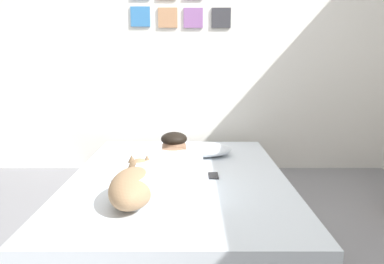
{
  "coord_description": "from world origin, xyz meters",
  "views": [
    {
      "loc": [
        0.11,
        -1.95,
        1.16
      ],
      "look_at": [
        0.12,
        0.77,
        0.58
      ],
      "focal_mm": 32.78,
      "sensor_mm": 36.0,
      "label": 1
    }
  ],
  "objects_px": {
    "person_lying": "(171,168)",
    "cell_phone": "(213,176)",
    "bed": "(178,197)",
    "dog": "(133,185)",
    "pillow": "(200,149)",
    "coffee_cup": "(200,151)"
  },
  "relations": [
    {
      "from": "cell_phone",
      "to": "dog",
      "type": "bearing_deg",
      "value": -137.74
    },
    {
      "from": "coffee_cup",
      "to": "dog",
      "type": "bearing_deg",
      "value": -112.59
    },
    {
      "from": "dog",
      "to": "pillow",
      "type": "bearing_deg",
      "value": 67.08
    },
    {
      "from": "bed",
      "to": "pillow",
      "type": "xyz_separation_m",
      "value": [
        0.17,
        0.51,
        0.22
      ]
    },
    {
      "from": "pillow",
      "to": "person_lying",
      "type": "xyz_separation_m",
      "value": [
        -0.21,
        -0.66,
        0.05
      ]
    },
    {
      "from": "bed",
      "to": "cell_phone",
      "type": "xyz_separation_m",
      "value": [
        0.25,
        -0.03,
        0.17
      ]
    },
    {
      "from": "pillow",
      "to": "coffee_cup",
      "type": "relative_size",
      "value": 4.16
    },
    {
      "from": "bed",
      "to": "person_lying",
      "type": "bearing_deg",
      "value": -105.37
    },
    {
      "from": "bed",
      "to": "dog",
      "type": "xyz_separation_m",
      "value": [
        -0.24,
        -0.47,
        0.27
      ]
    },
    {
      "from": "person_lying",
      "to": "cell_phone",
      "type": "bearing_deg",
      "value": 23.52
    },
    {
      "from": "person_lying",
      "to": "dog",
      "type": "xyz_separation_m",
      "value": [
        -0.2,
        -0.32,
        -0.0
      ]
    },
    {
      "from": "pillow",
      "to": "coffee_cup",
      "type": "xyz_separation_m",
      "value": [
        -0.0,
        0.01,
        -0.02
      ]
    },
    {
      "from": "person_lying",
      "to": "cell_phone",
      "type": "xyz_separation_m",
      "value": [
        0.29,
        0.13,
        -0.1
      ]
    },
    {
      "from": "pillow",
      "to": "person_lying",
      "type": "distance_m",
      "value": 0.7
    },
    {
      "from": "bed",
      "to": "dog",
      "type": "bearing_deg",
      "value": -117.23
    },
    {
      "from": "bed",
      "to": "person_lying",
      "type": "xyz_separation_m",
      "value": [
        -0.04,
        -0.15,
        0.27
      ]
    },
    {
      "from": "person_lying",
      "to": "coffee_cup",
      "type": "distance_m",
      "value": 0.71
    },
    {
      "from": "dog",
      "to": "cell_phone",
      "type": "bearing_deg",
      "value": 42.26
    },
    {
      "from": "dog",
      "to": "coffee_cup",
      "type": "relative_size",
      "value": 4.6
    },
    {
      "from": "bed",
      "to": "pillow",
      "type": "relative_size",
      "value": 4.03
    },
    {
      "from": "person_lying",
      "to": "dog",
      "type": "bearing_deg",
      "value": -122.15
    },
    {
      "from": "pillow",
      "to": "cell_phone",
      "type": "distance_m",
      "value": 0.54
    }
  ]
}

